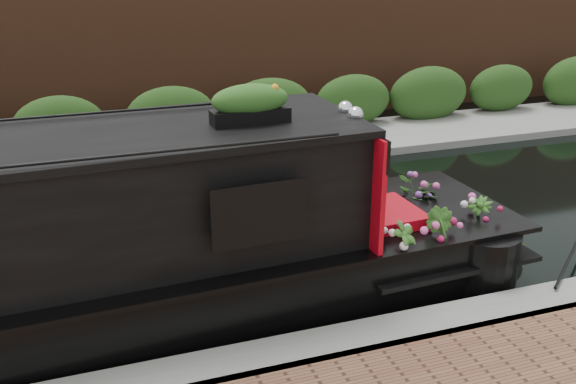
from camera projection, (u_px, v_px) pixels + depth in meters
name	position (u px, v px, depth m)	size (l,w,h in m)	color
ground	(226.00, 242.00, 9.86)	(80.00, 80.00, 0.00)	black
near_bank_coping	(299.00, 367.00, 6.96)	(40.00, 0.60, 0.50)	gray
far_bank_path	(178.00, 160.00, 13.56)	(40.00, 2.40, 0.34)	gray
far_hedge	(171.00, 148.00, 14.35)	(40.00, 1.10, 2.80)	#234517
far_brick_wall	(157.00, 124.00, 16.20)	(40.00, 1.00, 8.00)	#58301D
rope_fender	(506.00, 245.00, 9.37)	(0.34, 0.34, 0.45)	brown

